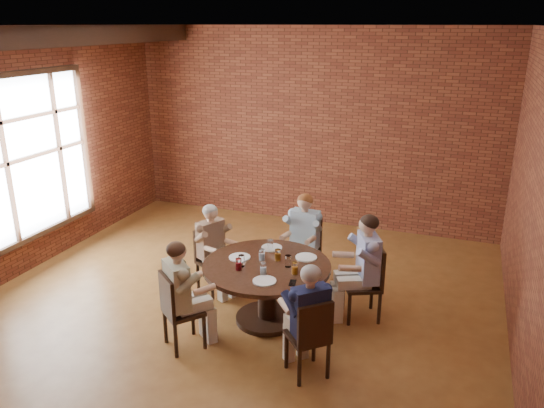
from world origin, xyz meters
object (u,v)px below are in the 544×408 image
(chair_a, at_px, (369,279))
(diner_e, at_px, (308,320))
(diner_b, at_px, (303,240))
(chair_c, at_px, (211,257))
(diner_d, at_px, (183,295))
(dining_table, at_px, (267,281))
(diner_c, at_px, (213,250))
(smartphone, at_px, (293,283))
(chair_d, at_px, (177,308))
(chair_b, at_px, (305,247))
(chair_e, at_px, (311,336))
(diner_a, at_px, (363,268))

(chair_a, bearing_deg, diner_e, -40.38)
(diner_b, height_order, chair_c, diner_b)
(chair_a, relative_size, diner_b, 0.73)
(diner_d, bearing_deg, dining_table, -90.00)
(diner_c, bearing_deg, smartphone, -94.63)
(diner_c, bearing_deg, chair_c, 90.00)
(chair_d, xyz_separation_m, diner_e, (1.47, 0.06, 0.13))
(chair_b, distance_m, diner_c, 1.28)
(chair_c, distance_m, chair_e, 2.23)
(diner_b, bearing_deg, chair_b, 90.00)
(diner_c, relative_size, chair_d, 1.36)
(diner_e, bearing_deg, smartphone, -98.46)
(chair_a, distance_m, smartphone, 1.13)
(diner_a, bearing_deg, diner_c, -113.69)
(diner_a, distance_m, diner_b, 1.13)
(diner_d, xyz_separation_m, chair_e, (1.47, -0.05, -0.15))
(chair_a, xyz_separation_m, diner_a, (-0.08, -0.04, 0.16))
(chair_c, distance_m, chair_d, 1.37)
(chair_c, relative_size, chair_e, 0.99)
(dining_table, distance_m, chair_e, 1.18)
(diner_b, height_order, smartphone, diner_b)
(diner_c, relative_size, smartphone, 8.73)
(diner_a, bearing_deg, diner_e, -37.60)
(dining_table, bearing_deg, diner_d, -129.42)
(diner_d, xyz_separation_m, smartphone, (1.10, 0.46, 0.12))
(dining_table, xyz_separation_m, diner_e, (0.75, -0.81, 0.09))
(diner_a, bearing_deg, chair_d, -77.25)
(smartphone, bearing_deg, dining_table, 130.02)
(diner_d, bearing_deg, smartphone, -117.89)
(diner_b, distance_m, diner_d, 2.08)
(dining_table, xyz_separation_m, chair_c, (-0.98, 0.47, -0.05))
(chair_d, bearing_deg, dining_table, -90.00)
(chair_b, bearing_deg, diner_e, -67.01)
(dining_table, xyz_separation_m, diner_b, (0.10, 1.12, 0.11))
(dining_table, height_order, chair_b, chair_b)
(chair_c, relative_size, diner_e, 0.71)
(chair_c, bearing_deg, chair_a, -63.07)
(diner_e, bearing_deg, chair_d, -40.43)
(chair_a, bearing_deg, diner_d, -78.17)
(diner_a, distance_m, chair_d, 2.23)
(diner_e, bearing_deg, dining_table, -90.00)
(diner_b, bearing_deg, diner_a, -28.66)
(chair_b, distance_m, chair_d, 2.22)
(diner_b, distance_m, smartphone, 1.51)
(diner_b, xyz_separation_m, diner_d, (-0.77, -1.93, -0.01))
(dining_table, bearing_deg, chair_b, 84.68)
(chair_a, bearing_deg, chair_e, -37.92)
(chair_b, xyz_separation_m, chair_c, (-1.10, -0.72, -0.01))
(diner_d, bearing_deg, chair_a, -103.92)
(dining_table, relative_size, diner_c, 1.24)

